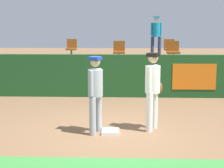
{
  "coord_description": "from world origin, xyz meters",
  "views": [
    {
      "loc": [
        0.25,
        -7.63,
        2.49
      ],
      "look_at": [
        -0.06,
        0.93,
        1.0
      ],
      "focal_mm": 53.95,
      "sensor_mm": 36.0,
      "label": 1
    }
  ],
  "objects_px": {
    "player_fielder_home": "(153,86)",
    "seat_front_center": "(119,50)",
    "player_runner_visitor": "(95,89)",
    "spectator_hooded": "(156,33)",
    "seat_front_right": "(173,51)",
    "first_base": "(110,132)",
    "seat_back_right": "(169,48)",
    "seat_back_left": "(72,47)"
  },
  "relations": [
    {
      "from": "player_fielder_home",
      "to": "player_runner_visitor",
      "type": "xyz_separation_m",
      "value": [
        -1.34,
        -0.31,
        -0.03
      ]
    },
    {
      "from": "player_runner_visitor",
      "to": "spectator_hooded",
      "type": "height_order",
      "value": "spectator_hooded"
    },
    {
      "from": "seat_front_center",
      "to": "seat_back_left",
      "type": "bearing_deg",
      "value": 139.98
    },
    {
      "from": "player_runner_visitor",
      "to": "seat_back_right",
      "type": "relative_size",
      "value": 2.14
    },
    {
      "from": "spectator_hooded",
      "to": "player_runner_visitor",
      "type": "bearing_deg",
      "value": 73.69
    },
    {
      "from": "player_runner_visitor",
      "to": "seat_back_right",
      "type": "distance_m",
      "value": 7.82
    },
    {
      "from": "seat_back_right",
      "to": "first_base",
      "type": "bearing_deg",
      "value": -107.33
    },
    {
      "from": "player_fielder_home",
      "to": "seat_back_right",
      "type": "distance_m",
      "value": 7.18
    },
    {
      "from": "player_runner_visitor",
      "to": "seat_back_right",
      "type": "height_order",
      "value": "seat_back_right"
    },
    {
      "from": "seat_front_center",
      "to": "seat_back_right",
      "type": "bearing_deg",
      "value": 39.47
    },
    {
      "from": "first_base",
      "to": "seat_back_right",
      "type": "bearing_deg",
      "value": 72.67
    },
    {
      "from": "seat_front_right",
      "to": "spectator_hooded",
      "type": "xyz_separation_m",
      "value": [
        -0.4,
        2.8,
        0.6
      ]
    },
    {
      "from": "seat_front_right",
      "to": "seat_back_right",
      "type": "height_order",
      "value": "same"
    },
    {
      "from": "first_base",
      "to": "player_fielder_home",
      "type": "bearing_deg",
      "value": 17.91
    },
    {
      "from": "seat_back_left",
      "to": "spectator_hooded",
      "type": "xyz_separation_m",
      "value": [
        3.83,
        1.0,
        0.61
      ]
    },
    {
      "from": "first_base",
      "to": "seat_back_left",
      "type": "relative_size",
      "value": 0.48
    },
    {
      "from": "player_runner_visitor",
      "to": "seat_back_right",
      "type": "bearing_deg",
      "value": -178.98
    },
    {
      "from": "seat_front_right",
      "to": "seat_front_center",
      "type": "bearing_deg",
      "value": -179.99
    },
    {
      "from": "seat_front_center",
      "to": "seat_front_right",
      "type": "height_order",
      "value": "same"
    },
    {
      "from": "player_runner_visitor",
      "to": "first_base",
      "type": "bearing_deg",
      "value": 108.08
    },
    {
      "from": "player_fielder_home",
      "to": "seat_front_center",
      "type": "bearing_deg",
      "value": -144.4
    },
    {
      "from": "first_base",
      "to": "seat_back_right",
      "type": "height_order",
      "value": "seat_back_right"
    },
    {
      "from": "seat_front_center",
      "to": "spectator_hooded",
      "type": "relative_size",
      "value": 0.45
    },
    {
      "from": "seat_front_right",
      "to": "seat_back_right",
      "type": "bearing_deg",
      "value": 87.0
    },
    {
      "from": "first_base",
      "to": "spectator_hooded",
      "type": "height_order",
      "value": "spectator_hooded"
    },
    {
      "from": "player_fielder_home",
      "to": "seat_back_right",
      "type": "bearing_deg",
      "value": -164.45
    },
    {
      "from": "player_fielder_home",
      "to": "seat_front_right",
      "type": "distance_m",
      "value": 5.4
    },
    {
      "from": "player_fielder_home",
      "to": "spectator_hooded",
      "type": "height_order",
      "value": "spectator_hooded"
    },
    {
      "from": "first_base",
      "to": "seat_front_center",
      "type": "relative_size",
      "value": 0.48
    },
    {
      "from": "player_fielder_home",
      "to": "seat_back_left",
      "type": "bearing_deg",
      "value": -130.71
    },
    {
      "from": "player_fielder_home",
      "to": "seat_front_right",
      "type": "height_order",
      "value": "seat_front_right"
    },
    {
      "from": "seat_front_center",
      "to": "seat_back_right",
      "type": "relative_size",
      "value": 1.0
    },
    {
      "from": "seat_back_right",
      "to": "spectator_hooded",
      "type": "bearing_deg",
      "value": 116.38
    },
    {
      "from": "first_base",
      "to": "player_runner_visitor",
      "type": "xyz_separation_m",
      "value": [
        -0.35,
        0.02,
        1.0
      ]
    },
    {
      "from": "first_base",
      "to": "seat_front_center",
      "type": "distance_m",
      "value": 5.76
    },
    {
      "from": "player_runner_visitor",
      "to": "spectator_hooded",
      "type": "xyz_separation_m",
      "value": [
        2.15,
        8.35,
        1.1
      ]
    },
    {
      "from": "player_fielder_home",
      "to": "player_runner_visitor",
      "type": "relative_size",
      "value": 1.04
    },
    {
      "from": "first_base",
      "to": "seat_back_right",
      "type": "relative_size",
      "value": 0.48
    },
    {
      "from": "seat_front_center",
      "to": "seat_back_left",
      "type": "distance_m",
      "value": 2.8
    },
    {
      "from": "seat_front_center",
      "to": "spectator_hooded",
      "type": "height_order",
      "value": "spectator_hooded"
    },
    {
      "from": "player_fielder_home",
      "to": "seat_front_center",
      "type": "distance_m",
      "value": 5.33
    },
    {
      "from": "seat_front_center",
      "to": "player_fielder_home",
      "type": "bearing_deg",
      "value": -80.43
    }
  ]
}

